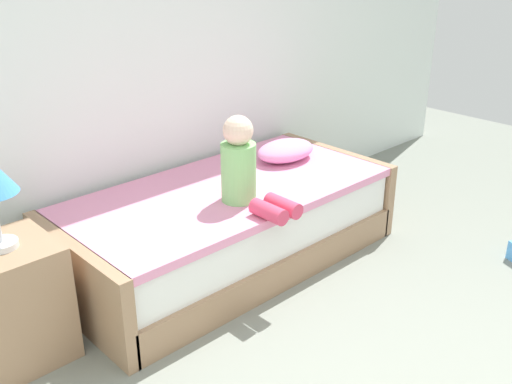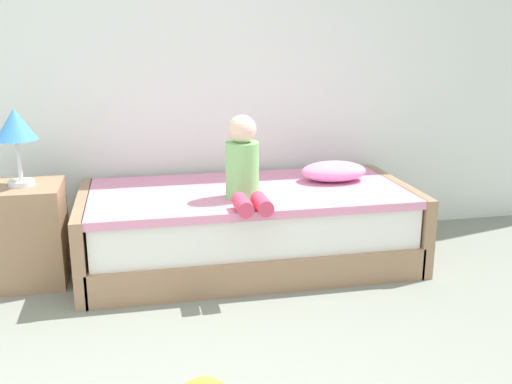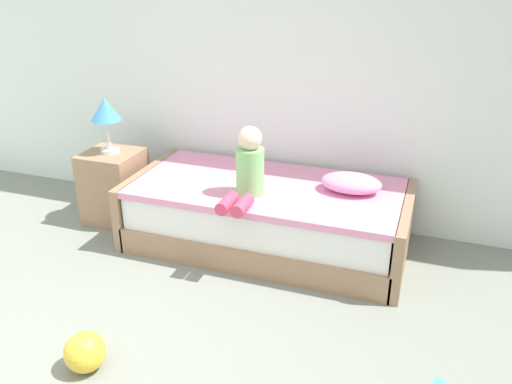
{
  "view_description": "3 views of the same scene",
  "coord_description": "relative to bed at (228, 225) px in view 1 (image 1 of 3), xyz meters",
  "views": [
    {
      "loc": [
        -1.66,
        -0.5,
        1.89
      ],
      "look_at": [
        0.46,
        1.75,
        0.55
      ],
      "focal_mm": 41.35,
      "sensor_mm": 36.0,
      "label": 1
    },
    {
      "loc": [
        -0.24,
        -1.54,
        1.48
      ],
      "look_at": [
        0.46,
        1.75,
        0.55
      ],
      "focal_mm": 41.32,
      "sensor_mm": 36.0,
      "label": 2
    },
    {
      "loc": [
        1.59,
        -1.45,
        2.06
      ],
      "look_at": [
        0.46,
        1.75,
        0.55
      ],
      "focal_mm": 37.22,
      "sensor_mm": 36.0,
      "label": 3
    }
  ],
  "objects": [
    {
      "name": "bed",
      "position": [
        0.0,
        0.0,
        0.0
      ],
      "size": [
        2.11,
        1.0,
        0.5
      ],
      "color": "#997556",
      "rests_on": "ground"
    },
    {
      "name": "wall_rear",
      "position": [
        -0.46,
        0.6,
        1.2
      ],
      "size": [
        7.2,
        0.1,
        2.9
      ],
      "primitive_type": "cube",
      "color": "silver",
      "rests_on": "ground"
    },
    {
      "name": "nightstand",
      "position": [
        -1.35,
        -0.0,
        0.05
      ],
      "size": [
        0.44,
        0.44,
        0.6
      ],
      "primitive_type": "cube",
      "color": "#997556",
      "rests_on": "ground"
    },
    {
      "name": "pillow",
      "position": [
        0.61,
        0.1,
        0.32
      ],
      "size": [
        0.44,
        0.3,
        0.13
      ],
      "primitive_type": "ellipsoid",
      "color": "#EA8CC6",
      "rests_on": "bed"
    },
    {
      "name": "child_figure",
      "position": [
        -0.07,
        -0.23,
        0.46
      ],
      "size": [
        0.2,
        0.51,
        0.5
      ],
      "color": "#7FC672",
      "rests_on": "bed"
    }
  ]
}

